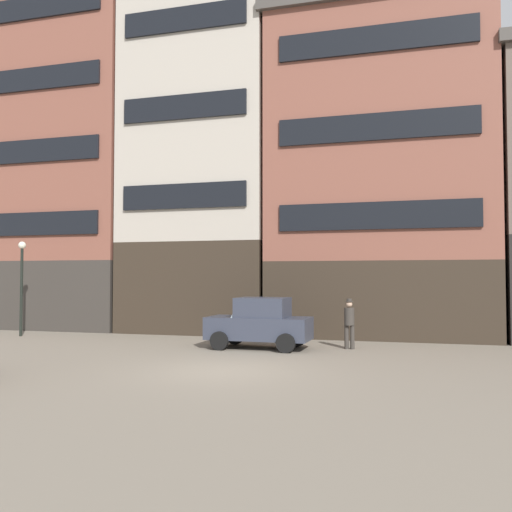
{
  "coord_description": "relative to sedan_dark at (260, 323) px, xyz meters",
  "views": [
    {
      "loc": [
        4.84,
        -14.19,
        2.58
      ],
      "look_at": [
        0.34,
        2.2,
        3.23
      ],
      "focal_mm": 38.0,
      "sensor_mm": 36.0,
      "label": 1
    }
  ],
  "objects": [
    {
      "name": "building_center_left",
      "position": [
        -4.34,
        6.29,
        7.43
      ],
      "size": [
        7.41,
        6.66,
        16.6
      ],
      "color": "#33281E",
      "rests_on": "ground_plane"
    },
    {
      "name": "pedestrian_officer",
      "position": [
        3.12,
        0.72,
        0.07
      ],
      "size": [
        0.39,
        0.39,
        1.79
      ],
      "color": "#38332D",
      "rests_on": "ground_plane"
    },
    {
      "name": "streetlamp_curbside",
      "position": [
        -11.08,
        1.18,
        1.76
      ],
      "size": [
        0.32,
        0.32,
        4.12
      ],
      "color": "black",
      "rests_on": "ground_plane"
    },
    {
      "name": "sedan_dark",
      "position": [
        0.0,
        0.0,
        0.0
      ],
      "size": [
        3.75,
        1.95,
        1.83
      ],
      "color": "#333847",
      "rests_on": "ground_plane"
    },
    {
      "name": "ground_plane",
      "position": [
        0.21,
        -4.7,
        -0.91
      ],
      "size": [
        120.0,
        120.0,
        0.0
      ],
      "primitive_type": "plane",
      "color": "slate"
    },
    {
      "name": "building_center_right",
      "position": [
        3.99,
        6.29,
        6.38
      ],
      "size": [
        9.94,
        6.66,
        14.5
      ],
      "color": "#33281E",
      "rests_on": "ground_plane"
    },
    {
      "name": "building_far_left",
      "position": [
        -11.89,
        6.29,
        8.1
      ],
      "size": [
        8.39,
        6.66,
        17.94
      ],
      "color": "#38332D",
      "rests_on": "ground_plane"
    }
  ]
}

